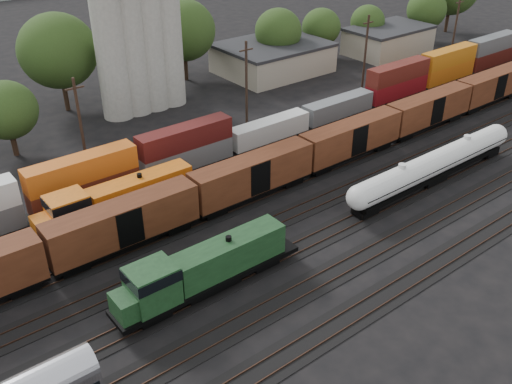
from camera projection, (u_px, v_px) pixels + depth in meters
ground at (283, 218)px, 60.21m from camera, size 600.00×600.00×0.00m
tracks at (283, 218)px, 60.19m from camera, size 180.00×33.20×0.20m
green_locomotive at (199, 270)px, 48.17m from camera, size 17.95×3.17×4.75m
tank_car_a at (400, 180)px, 62.26m from camera, size 15.81×2.83×4.14m
tank_car_b at (465, 150)px, 68.64m from camera, size 15.86×2.84×4.16m
orange_locomotive at (113, 201)px, 58.06m from camera, size 18.75×3.12×4.69m
boxcar_string at (305, 155)px, 66.07m from camera, size 153.60×2.90×4.20m
container_wall at (170, 156)px, 66.52m from camera, size 165.60×2.60×5.80m
grain_silo at (138, 35)px, 80.77m from camera, size 13.40×5.00×29.00m
industrial_sheds at (166, 90)px, 86.42m from camera, size 119.38×17.26×5.10m
tree_band at (117, 57)px, 84.07m from camera, size 163.85×20.36×14.46m
utility_poles at (171, 103)px, 72.04m from camera, size 122.20×0.36×12.00m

